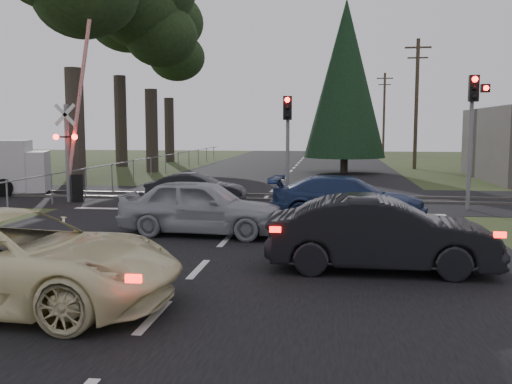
% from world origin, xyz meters
% --- Properties ---
extents(ground, '(120.00, 120.00, 0.00)m').
position_xyz_m(ground, '(0.00, 0.00, 0.00)').
color(ground, '#313E1C').
rests_on(ground, ground).
extents(road, '(14.00, 100.00, 0.01)m').
position_xyz_m(road, '(0.00, 10.00, 0.01)').
color(road, black).
rests_on(road, ground).
extents(rail_corridor, '(120.00, 8.00, 0.01)m').
position_xyz_m(rail_corridor, '(0.00, 12.00, 0.01)').
color(rail_corridor, black).
rests_on(rail_corridor, ground).
extents(stop_line, '(13.00, 0.35, 0.00)m').
position_xyz_m(stop_line, '(0.00, 8.20, 0.01)').
color(stop_line, silver).
rests_on(stop_line, ground).
extents(rail_near, '(120.00, 0.12, 0.10)m').
position_xyz_m(rail_near, '(0.00, 11.20, 0.05)').
color(rail_near, '#59544C').
rests_on(rail_near, ground).
extents(rail_far, '(120.00, 0.12, 0.10)m').
position_xyz_m(rail_far, '(0.00, 12.80, 0.05)').
color(rail_far, '#59544C').
rests_on(rail_far, ground).
extents(crossing_signal, '(1.62, 0.38, 6.96)m').
position_xyz_m(crossing_signal, '(-7.27, 9.79, 2.06)').
color(crossing_signal, slate).
rests_on(crossing_signal, ground).
extents(traffic_signal_right, '(0.68, 0.48, 4.70)m').
position_xyz_m(traffic_signal_right, '(7.55, 9.47, 3.31)').
color(traffic_signal_right, slate).
rests_on(traffic_signal_right, ground).
extents(traffic_signal_center, '(0.32, 0.48, 4.10)m').
position_xyz_m(traffic_signal_center, '(1.00, 10.68, 2.81)').
color(traffic_signal_center, slate).
rests_on(traffic_signal_center, ground).
extents(utility_pole_mid, '(1.80, 0.26, 9.00)m').
position_xyz_m(utility_pole_mid, '(8.50, 30.00, 4.73)').
color(utility_pole_mid, '#4C3D2D').
rests_on(utility_pole_mid, ground).
extents(utility_pole_far, '(1.80, 0.26, 9.00)m').
position_xyz_m(utility_pole_far, '(8.50, 55.00, 4.73)').
color(utility_pole_far, '#4C3D2D').
rests_on(utility_pole_far, ground).
extents(euc_tree_c, '(6.00, 6.00, 13.20)m').
position_xyz_m(euc_tree_c, '(-9.00, 25.00, 9.51)').
color(euc_tree_c, '#473D33').
rests_on(euc_tree_c, ground).
extents(euc_tree_d, '(7.50, 7.50, 16.50)m').
position_xyz_m(euc_tree_d, '(-13.00, 30.00, 11.91)').
color(euc_tree_d, '#473D33').
rests_on(euc_tree_d, ground).
extents(euc_tree_e, '(6.00, 6.00, 13.20)m').
position_xyz_m(euc_tree_e, '(-11.00, 36.00, 9.51)').
color(euc_tree_e, '#473D33').
rests_on(euc_tree_e, ground).
extents(conifer_tree, '(5.20, 5.20, 11.00)m').
position_xyz_m(conifer_tree, '(3.50, 26.00, 5.99)').
color(conifer_tree, '#473D33').
rests_on(conifer_tree, ground).
extents(fence_left, '(0.10, 36.00, 1.20)m').
position_xyz_m(fence_left, '(-7.80, 22.50, 0.00)').
color(fence_left, slate).
rests_on(fence_left, ground).
extents(cream_coupe, '(5.74, 2.84, 1.57)m').
position_xyz_m(cream_coupe, '(-2.50, -2.76, 0.78)').
color(cream_coupe, '#F6EBB1').
rests_on(cream_coupe, ground).
extents(dark_hatchback, '(4.61, 1.65, 1.51)m').
position_xyz_m(dark_hatchback, '(3.71, 0.42, 0.76)').
color(dark_hatchback, black).
rests_on(dark_hatchback, ground).
extents(silver_car, '(4.60, 2.17, 1.52)m').
position_xyz_m(silver_car, '(-0.80, 3.82, 0.76)').
color(silver_car, '#999BA1').
rests_on(silver_car, ground).
extents(blue_sedan, '(4.94, 2.24, 1.40)m').
position_xyz_m(blue_sedan, '(3.21, 6.59, 0.70)').
color(blue_sedan, navy).
rests_on(blue_sedan, ground).
extents(dark_car_far, '(3.71, 1.38, 1.21)m').
position_xyz_m(dark_car_far, '(-2.30, 9.37, 0.60)').
color(dark_car_far, black).
rests_on(dark_car_far, ground).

